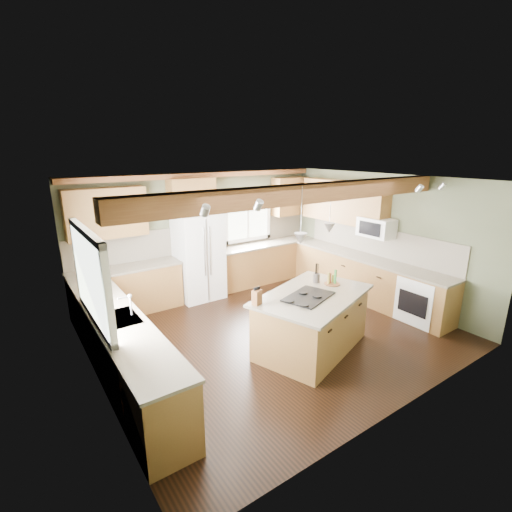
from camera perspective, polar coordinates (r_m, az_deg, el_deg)
floor at (r=6.60m, az=2.32°, el=-11.50°), size 5.60×5.60×0.00m
ceiling at (r=5.86m, az=2.61°, el=11.62°), size 5.60×5.60×0.00m
wall_back at (r=8.17m, az=-8.21°, el=3.55°), size 5.60×0.00×5.60m
wall_left at (r=5.02m, az=-24.06°, el=-5.87°), size 0.00×5.00×5.00m
wall_right at (r=8.06m, az=18.55°, el=2.69°), size 0.00×5.00×5.00m
ceiling_beam at (r=5.26m, az=7.95°, el=9.54°), size 5.55×0.26×0.26m
soffit_trim at (r=7.90m, az=-8.24°, el=12.22°), size 5.55×0.20×0.10m
backsplash_back at (r=8.18m, az=-8.14°, el=2.91°), size 5.58×0.03×0.58m
backsplash_right at (r=8.10m, az=18.15°, el=2.13°), size 0.03×3.70×0.58m
base_cab_back_left at (r=7.54m, az=-19.15°, el=-5.13°), size 2.02×0.60×0.88m
counter_back_left at (r=7.39m, az=-19.48°, el=-1.80°), size 2.06×0.64×0.04m
base_cab_back_right at (r=8.89m, az=1.48°, el=-0.98°), size 2.62×0.60×0.88m
counter_back_right at (r=8.77m, az=1.50°, el=1.89°), size 2.66×0.64×0.04m
base_cab_left at (r=5.48m, az=-19.97°, el=-13.51°), size 0.60×3.70×0.88m
counter_left at (r=5.27m, az=-20.45°, el=-9.14°), size 0.64×3.74×0.04m
base_cab_right at (r=8.09m, az=16.44°, el=-3.43°), size 0.60×3.70×0.88m
counter_right at (r=7.96m, az=16.70°, el=-0.30°), size 0.64×3.74×0.04m
upper_cab_back_left at (r=7.23m, az=-22.06°, el=6.13°), size 1.40×0.35×0.90m
upper_cab_over_fridge at (r=7.74m, az=-9.88°, el=9.17°), size 0.96×0.35×0.70m
upper_cab_right at (r=8.37m, az=13.28°, el=8.11°), size 0.35×2.20×0.90m
upper_cab_back_corner at (r=9.16m, az=5.22°, el=9.14°), size 0.90×0.35×0.90m
window_left at (r=4.99m, az=-24.27°, el=-2.97°), size 0.04×1.60×1.05m
window_back at (r=8.67m, az=-1.39°, el=6.12°), size 1.10×0.04×1.00m
sink at (r=5.27m, az=-20.46°, el=-9.10°), size 0.50×0.65×0.03m
faucet at (r=5.25m, az=-18.71°, el=-7.28°), size 0.02×0.02×0.28m
dishwasher at (r=4.43m, az=-15.00°, el=-21.00°), size 0.60×0.60×0.84m
oven at (r=7.41m, az=24.20°, el=-6.14°), size 0.60×0.72×0.84m
microwave at (r=7.81m, az=18.03°, el=4.20°), size 0.40×0.70×0.38m
pendant_left at (r=5.11m, az=6.86°, el=2.64°), size 0.18×0.18×0.16m
pendant_right at (r=5.89m, az=11.21°, el=4.26°), size 0.18×0.18×0.16m
refrigerator at (r=7.81m, az=-8.80°, el=-0.10°), size 0.90×0.74×1.80m
island at (r=5.97m, az=8.56°, el=-10.09°), size 2.05×1.62×0.88m
island_top at (r=5.78m, az=8.76°, el=-6.00°), size 2.21×1.77×0.04m
cooktop at (r=5.65m, az=8.05°, el=-6.19°), size 0.90×0.74×0.02m
knife_block at (r=5.31m, az=0.14°, el=-6.37°), size 0.16×0.14×0.22m
utensil_crock at (r=6.25m, az=9.28°, el=-3.37°), size 0.15×0.15×0.15m
bottle_tray at (r=6.20m, az=11.68°, el=-3.27°), size 0.33×0.33×0.23m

